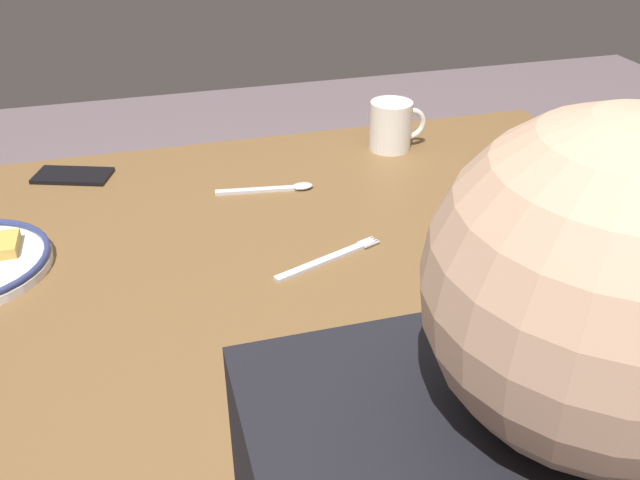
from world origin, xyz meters
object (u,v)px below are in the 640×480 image
at_px(fork_near, 329,259).
at_px(tea_spoon, 279,188).
at_px(cell_phone, 73,176).
at_px(plate_center_pancakes, 568,251).
at_px(coffee_mug, 392,125).

bearing_deg(fork_near, tea_spoon, -85.11).
distance_m(cell_phone, tea_spoon, 0.41).
distance_m(plate_center_pancakes, tea_spoon, 0.53).
distance_m(fork_near, tea_spoon, 0.26).
xyz_separation_m(coffee_mug, cell_phone, (0.65, -0.03, -0.05)).
height_order(plate_center_pancakes, tea_spoon, plate_center_pancakes).
xyz_separation_m(coffee_mug, fork_near, (0.25, 0.39, -0.05)).
bearing_deg(fork_near, plate_center_pancakes, 164.33).
height_order(coffee_mug, fork_near, coffee_mug).
relative_size(coffee_mug, fork_near, 0.65).
height_order(cell_phone, tea_spoon, tea_spoon).
xyz_separation_m(fork_near, tea_spoon, (0.02, -0.26, 0.00)).
height_order(fork_near, tea_spoon, tea_spoon).
height_order(coffee_mug, tea_spoon, coffee_mug).
bearing_deg(plate_center_pancakes, fork_near, -15.67).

